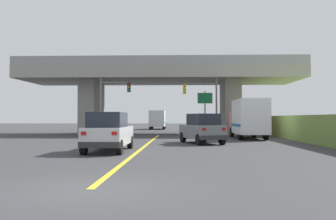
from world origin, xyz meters
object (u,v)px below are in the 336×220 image
(traffic_signal_farside, at_px, (111,98))
(highway_sign, at_px, (205,103))
(suv_crossing, at_px, (202,129))
(semi_truck_distant, at_px, (158,119))
(suv_lead, at_px, (109,132))
(box_truck, at_px, (248,119))
(traffic_signal_nearside, at_px, (205,99))

(traffic_signal_farside, xyz_separation_m, highway_sign, (9.44, 1.16, -0.47))
(suv_crossing, height_order, traffic_signal_farside, traffic_signal_farside)
(highway_sign, xyz_separation_m, semi_truck_distant, (-6.05, 19.60, -1.75))
(suv_lead, relative_size, semi_truck_distant, 0.75)
(box_truck, height_order, traffic_signal_nearside, traffic_signal_nearside)
(suv_crossing, bearing_deg, box_truck, 35.89)
(suv_lead, height_order, highway_sign, highway_sign)
(semi_truck_distant, bearing_deg, suv_lead, -90.24)
(suv_lead, xyz_separation_m, traffic_signal_nearside, (6.11, 17.13, 2.62))
(suv_crossing, distance_m, box_truck, 7.25)
(box_truck, relative_size, highway_sign, 1.51)
(highway_sign, bearing_deg, semi_truck_distant, 107.14)
(traffic_signal_farside, bearing_deg, semi_truck_distant, 80.72)
(highway_sign, bearing_deg, suv_crossing, -94.83)
(suv_crossing, distance_m, traffic_signal_nearside, 11.33)
(box_truck, bearing_deg, suv_lead, -128.05)
(suv_crossing, xyz_separation_m, box_truck, (4.22, 5.86, 0.68))
(box_truck, distance_m, traffic_signal_farside, 13.83)
(suv_lead, bearing_deg, highway_sign, 71.37)
(suv_crossing, height_order, traffic_signal_nearside, traffic_signal_nearside)
(box_truck, height_order, semi_truck_distant, box_truck)
(suv_lead, bearing_deg, semi_truck_distant, 89.76)
(traffic_signal_nearside, distance_m, highway_sign, 1.33)
(suv_lead, relative_size, traffic_signal_nearside, 0.87)
(suv_crossing, relative_size, highway_sign, 1.05)
(suv_crossing, bearing_deg, traffic_signal_nearside, 66.79)
(traffic_signal_nearside, height_order, semi_truck_distant, traffic_signal_nearside)
(suv_crossing, bearing_deg, traffic_signal_farside, 108.80)
(highway_sign, relative_size, semi_truck_distant, 0.69)
(suv_crossing, xyz_separation_m, semi_truck_distant, (-5.01, 31.87, 0.52))
(traffic_signal_nearside, distance_m, semi_truck_distant, 21.82)
(box_truck, bearing_deg, semi_truck_distant, 109.54)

